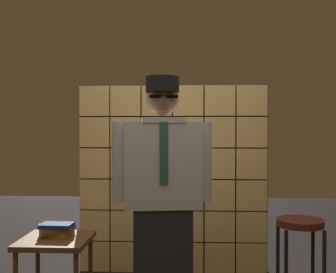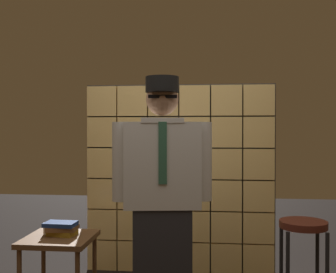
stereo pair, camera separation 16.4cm
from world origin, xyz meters
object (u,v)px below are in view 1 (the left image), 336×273
bar_stool (300,245)px  coffee_mug (45,230)px  book_stack (58,230)px  standing_person (162,197)px  side_table (55,248)px

bar_stool → coffee_mug: size_ratio=5.84×
bar_stool → book_stack: size_ratio=2.89×
book_stack → coffee_mug: (-0.11, 0.01, -0.01)m
coffee_mug → standing_person: bearing=-16.9°
bar_stool → book_stack: bar_stool is taller
standing_person → bar_stool: (1.00, 0.18, -0.37)m
book_stack → standing_person: bearing=-18.1°
side_table → book_stack: 0.14m
standing_person → bar_stool: 1.09m
side_table → bar_stool: bearing=-1.7°
standing_person → bar_stool: bearing=2.2°
standing_person → side_table: (-0.84, 0.24, -0.43)m
standing_person → book_stack: bearing=153.8°
bar_stool → side_table: bearing=178.3°
bar_stool → coffee_mug: bearing=176.9°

